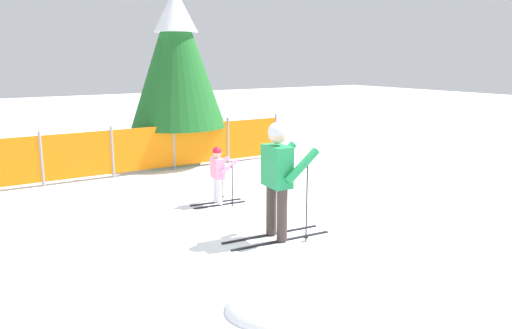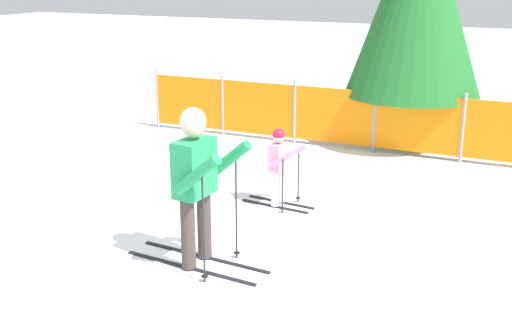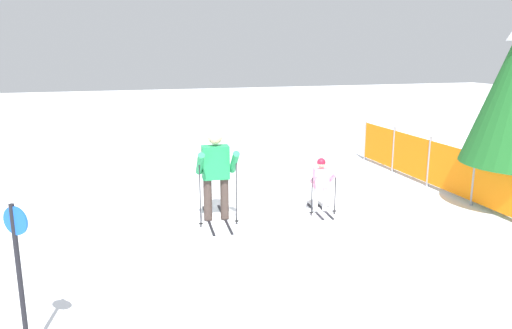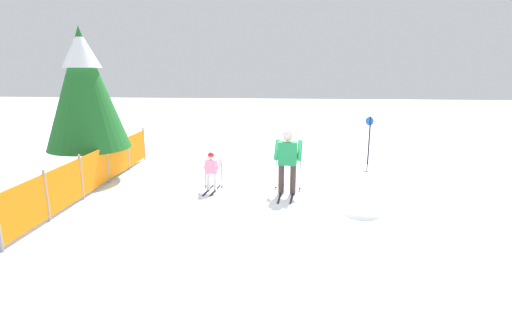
# 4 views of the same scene
# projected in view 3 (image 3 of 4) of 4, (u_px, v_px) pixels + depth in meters

# --- Properties ---
(ground_plane) EXTENTS (60.00, 60.00, 0.00)m
(ground_plane) POSITION_uv_depth(u_px,v_px,m) (232.00, 222.00, 8.83)
(ground_plane) COLOR white
(skier_adult) EXTENTS (1.61, 0.74, 1.68)m
(skier_adult) POSITION_uv_depth(u_px,v_px,m) (216.00, 166.00, 8.68)
(skier_adult) COLOR black
(skier_adult) RESTS_ON ground_plane
(skier_child) EXTENTS (0.99, 0.51, 1.04)m
(skier_child) POSITION_uv_depth(u_px,v_px,m) (321.00, 181.00, 9.23)
(skier_child) COLOR black
(skier_child) RESTS_ON ground_plane
(safety_fence) EXTENTS (7.20, 0.06, 1.13)m
(safety_fence) POSITION_uv_depth(u_px,v_px,m) (450.00, 169.00, 10.32)
(safety_fence) COLOR gray
(safety_fence) RESTS_ON ground_plane
(trail_marker) EXTENTS (0.18, 0.24, 1.59)m
(trail_marker) POSITION_uv_depth(u_px,v_px,m) (19.00, 266.00, 4.75)
(trail_marker) COLOR black
(trail_marker) RESTS_ON ground_plane
(snow_mound) EXTENTS (1.11, 0.94, 0.44)m
(snow_mound) POSITION_uv_depth(u_px,v_px,m) (118.00, 209.00, 9.55)
(snow_mound) COLOR white
(snow_mound) RESTS_ON ground_plane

